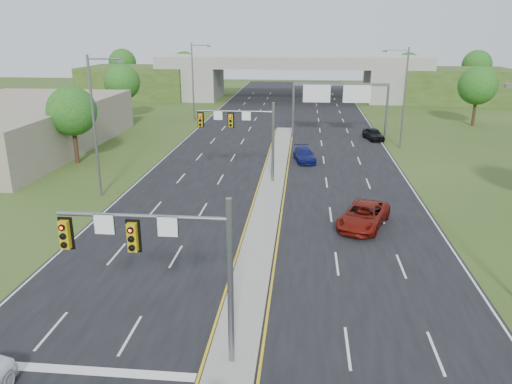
{
  "coord_description": "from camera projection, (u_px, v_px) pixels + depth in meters",
  "views": [
    {
      "loc": [
        2.6,
        -16.66,
        12.72
      ],
      "look_at": [
        -0.3,
        13.06,
        3.0
      ],
      "focal_mm": 35.0,
      "sensor_mm": 36.0,
      "label": 1
    }
  ],
  "objects": [
    {
      "name": "ground",
      "position": [
        232.0,
        364.0,
        19.95
      ],
      "size": [
        240.0,
        240.0,
        0.0
      ],
      "primitive_type": "plane",
      "color": "#324518",
      "rests_on": "ground"
    },
    {
      "name": "road",
      "position": [
        279.0,
        155.0,
        53.07
      ],
      "size": [
        24.0,
        160.0,
        0.02
      ],
      "primitive_type": "cube",
      "color": "black",
      "rests_on": "ground"
    },
    {
      "name": "median",
      "position": [
        271.0,
        188.0,
        41.68
      ],
      "size": [
        2.0,
        54.0,
        0.16
      ],
      "primitive_type": "cube",
      "color": "gray",
      "rests_on": "road"
    },
    {
      "name": "lane_markings",
      "position": [
        269.0,
        170.0,
        47.36
      ],
      "size": [
        23.72,
        160.0,
        0.01
      ],
      "color": "gold",
      "rests_on": "road"
    },
    {
      "name": "signal_mast_near",
      "position": [
        170.0,
        255.0,
        18.62
      ],
      "size": [
        6.62,
        0.6,
        7.0
      ],
      "color": "slate",
      "rests_on": "ground"
    },
    {
      "name": "signal_mast_far",
      "position": [
        247.0,
        129.0,
        42.28
      ],
      "size": [
        6.62,
        0.6,
        7.0
      ],
      "color": "slate",
      "rests_on": "ground"
    },
    {
      "name": "sign_gantry",
      "position": [
        339.0,
        95.0,
        60.22
      ],
      "size": [
        11.58,
        0.44,
        6.67
      ],
      "color": "slate",
      "rests_on": "ground"
    },
    {
      "name": "overpass",
      "position": [
        292.0,
        81.0,
        94.56
      ],
      "size": [
        80.0,
        14.0,
        8.1
      ],
      "color": "gray",
      "rests_on": "ground"
    },
    {
      "name": "lightpole_l_mid",
      "position": [
        96.0,
        121.0,
        38.21
      ],
      "size": [
        2.85,
        0.25,
        11.0
      ],
      "color": "slate",
      "rests_on": "ground"
    },
    {
      "name": "lightpole_l_far",
      "position": [
        194.0,
        79.0,
        71.34
      ],
      "size": [
        2.85,
        0.25,
        11.0
      ],
      "color": "slate",
      "rests_on": "ground"
    },
    {
      "name": "lightpole_r_far",
      "position": [
        403.0,
        93.0,
        54.69
      ],
      "size": [
        2.85,
        0.25,
        11.0
      ],
      "color": "slate",
      "rests_on": "ground"
    },
    {
      "name": "tree_l_near",
      "position": [
        72.0,
        111.0,
        48.58
      ],
      "size": [
        4.8,
        4.8,
        7.6
      ],
      "color": "#382316",
      "rests_on": "ground"
    },
    {
      "name": "tree_l_mid",
      "position": [
        122.0,
        82.0,
        72.51
      ],
      "size": [
        5.2,
        5.2,
        8.12
      ],
      "color": "#382316",
      "rests_on": "ground"
    },
    {
      "name": "tree_r_mid",
      "position": [
        478.0,
        86.0,
        67.9
      ],
      "size": [
        5.2,
        5.2,
        8.12
      ],
      "color": "#382316",
      "rests_on": "ground"
    },
    {
      "name": "tree_back_a",
      "position": [
        122.0,
        63.0,
        110.61
      ],
      "size": [
        6.0,
        6.0,
        8.85
      ],
      "color": "#382316",
      "rests_on": "ground"
    },
    {
      "name": "tree_back_b",
      "position": [
        184.0,
        65.0,
        109.42
      ],
      "size": [
        5.6,
        5.6,
        8.32
      ],
      "color": "#382316",
      "rests_on": "ground"
    },
    {
      "name": "tree_back_c",
      "position": [
        408.0,
        66.0,
        104.99
      ],
      "size": [
        5.6,
        5.6,
        8.32
      ],
      "color": "#382316",
      "rests_on": "ground"
    },
    {
      "name": "tree_back_d",
      "position": [
        477.0,
        65.0,
        103.6
      ],
      "size": [
        6.0,
        6.0,
        8.85
      ],
      "color": "#382316",
      "rests_on": "ground"
    },
    {
      "name": "commercial_building",
      "position": [
        8.0,
        127.0,
        55.06
      ],
      "size": [
        18.0,
        30.0,
        5.0
      ],
      "primitive_type": "cube",
      "color": "gray",
      "rests_on": "ground"
    },
    {
      "name": "car_far_a",
      "position": [
        364.0,
        215.0,
        33.66
      ],
      "size": [
        4.42,
        6.14,
        1.55
      ],
      "primitive_type": "imported",
      "rotation": [
        0.0,
        0.0,
        -0.37
      ],
      "color": "maroon",
      "rests_on": "road"
    },
    {
      "name": "car_far_b",
      "position": [
        304.0,
        155.0,
        50.52
      ],
      "size": [
        2.61,
        4.78,
        1.31
      ],
      "primitive_type": "imported",
      "rotation": [
        0.0,
        0.0,
        0.18
      ],
      "color": "#0E1457",
      "rests_on": "road"
    },
    {
      "name": "car_far_c",
      "position": [
        373.0,
        134.0,
        60.41
      ],
      "size": [
        2.62,
        4.4,
        1.4
      ],
      "primitive_type": "imported",
      "rotation": [
        0.0,
        0.0,
        0.25
      ],
      "color": "black",
      "rests_on": "road"
    }
  ]
}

